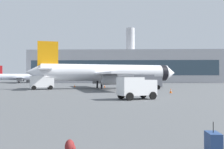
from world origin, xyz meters
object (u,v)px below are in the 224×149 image
Objects in this scene: service_truck at (42,82)px; traveller_backpack at (70,147)px; fuel_truck at (148,81)px; safety_cone_mid at (171,91)px; airplane_taxiing at (22,77)px; rolling_suitcase at (213,143)px; cargo_van at (136,87)px; safety_cone_far at (75,86)px; safety_cone_near at (105,86)px; airplane_at_gate at (107,73)px.

service_truck reaches higher than traveller_backpack.
fuel_truck is (22.77, 2.40, 0.16)m from service_truck.
safety_cone_mid is 32.74m from traveller_backpack.
airplane_taxiing reaches higher than rolling_suitcase.
cargo_van is 37.43m from safety_cone_far.
cargo_van is at bearing -119.69° from safety_cone_mid.
safety_cone_near is at bearing -49.09° from airplane_taxiing.
safety_cone_mid is at bearing 72.24° from traveller_backpack.
service_truck is at bearing -110.14° from safety_cone_far.
airplane_at_gate reaches higher than cargo_van.
airplane_taxiing is 63.80m from safety_cone_near.
airplane_at_gate is 73.08× the size of traveller_backpack.
airplane_taxiing is 5.02× the size of service_truck.
airplane_at_gate is 31.89× the size of rolling_suitcase.
cargo_van is 12.94m from safety_cone_mid.
safety_cone_far is (-20.36, 23.51, 0.01)m from safety_cone_mid.
safety_cone_near is (-5.89, 32.67, -1.08)m from cargo_van.
airplane_at_gate reaches higher than service_truck.
safety_cone_far is (-8.08, 2.05, 0.02)m from safety_cone_near.
airplane_at_gate is at bearing 21.00° from service_truck.
safety_cone_far is at bearing 165.78° from safety_cone_near.
safety_cone_far is (33.67, -46.13, -2.38)m from airplane_taxiing.
safety_cone_mid is 0.98× the size of safety_cone_far.
airplane_at_gate reaches higher than airplane_taxiing.
safety_cone_mid is at bearing 60.31° from cargo_van.
airplane_taxiing reaches higher than traveller_backpack.
airplane_at_gate is 6.44m from safety_cone_near.
traveller_backpack is at bearing -179.45° from rolling_suitcase.
traveller_backpack is (2.29, -52.64, -0.14)m from safety_cone_near.
safety_cone_mid is at bearing -54.50° from airplane_at_gate.
airplane_taxiing is 55.26× the size of traveller_backpack.
service_truck is at bearing 156.74° from safety_cone_mid.
fuel_truck is 24.71m from cargo_van.
rolling_suitcase is at bearing -86.65° from cargo_van.
safety_cone_near reaches higher than traveller_backpack.
rolling_suitcase is (-2.96, -44.29, -1.38)m from fuel_truck.
airplane_taxiing is at bearing 127.81° from safety_cone_mid.
traveller_backpack is at bearing -87.51° from safety_cone_near.
cargo_van is at bearing -99.61° from fuel_truck.
fuel_truck reaches higher than safety_cone_far.
safety_cone_mid is at bearing -49.11° from safety_cone_far.
service_truck is 1.09× the size of cargo_van.
safety_cone_mid is at bearing 80.48° from rolling_suitcase.
safety_cone_mid is (54.03, -69.64, -2.39)m from airplane_taxiing.
airplane_taxiing is 4.34× the size of fuel_truck.
airplane_at_gate reaches higher than traveller_backpack.
fuel_truck is 12.74× the size of traveller_backpack.
cargo_van reaches higher than rolling_suitcase.
safety_cone_mid reaches higher than safety_cone_near.
airplane_taxiing reaches higher than safety_cone_mid.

